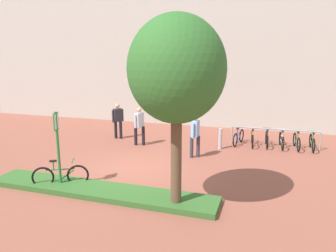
# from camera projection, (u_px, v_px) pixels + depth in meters

# --- Properties ---
(ground_plane) EXTENTS (60.00, 60.00, 0.00)m
(ground_plane) POSITION_uv_depth(u_px,v_px,m) (134.00, 169.00, 11.13)
(ground_plane) COLOR brown
(building_facade) EXTENTS (28.00, 1.20, 10.00)m
(building_facade) POSITION_uv_depth(u_px,v_px,m) (192.00, 38.00, 17.87)
(building_facade) COLOR #B2ADA3
(building_facade) RESTS_ON ground
(planter_strip) EXTENTS (7.00, 1.10, 0.16)m
(planter_strip) POSITION_uv_depth(u_px,v_px,m) (99.00, 190.00, 9.10)
(planter_strip) COLOR #336028
(planter_strip) RESTS_ON ground
(tree_sidewalk) EXTENTS (2.40, 2.40, 4.90)m
(tree_sidewalk) POSITION_uv_depth(u_px,v_px,m) (177.00, 71.00, 7.52)
(tree_sidewalk) COLOR brown
(tree_sidewalk) RESTS_ON ground
(parking_sign_post) EXTENTS (0.13, 0.35, 2.33)m
(parking_sign_post) POSITION_uv_depth(u_px,v_px,m) (57.00, 139.00, 9.19)
(parking_sign_post) COLOR #2D7238
(parking_sign_post) RESTS_ON ground
(bike_at_sign) EXTENTS (1.51, 0.85, 0.86)m
(bike_at_sign) POSITION_uv_depth(u_px,v_px,m) (61.00, 176.00, 9.51)
(bike_at_sign) COLOR black
(bike_at_sign) RESTS_ON ground
(bike_rack_cluster) EXTENTS (3.76, 1.64, 0.83)m
(bike_rack_cluster) POSITION_uv_depth(u_px,v_px,m) (274.00, 139.00, 13.81)
(bike_rack_cluster) COLOR #99999E
(bike_rack_cluster) RESTS_ON ground
(bollard_steel) EXTENTS (0.16, 0.16, 0.90)m
(bollard_steel) POSITION_uv_depth(u_px,v_px,m) (220.00, 139.00, 13.48)
(bollard_steel) COLOR #ADADB2
(bollard_steel) RESTS_ON ground
(person_shirt_white) EXTENTS (0.37, 0.61, 1.72)m
(person_shirt_white) POSITION_uv_depth(u_px,v_px,m) (195.00, 133.00, 12.23)
(person_shirt_white) COLOR #383342
(person_shirt_white) RESTS_ON ground
(person_suited_navy) EXTENTS (0.43, 0.51, 1.72)m
(person_suited_navy) POSITION_uv_depth(u_px,v_px,m) (118.00, 119.00, 15.17)
(person_suited_navy) COLOR black
(person_suited_navy) RESTS_ON ground
(person_casual_tan) EXTENTS (0.48, 0.58, 1.72)m
(person_casual_tan) POSITION_uv_depth(u_px,v_px,m) (139.00, 124.00, 13.98)
(person_casual_tan) COLOR black
(person_casual_tan) RESTS_ON ground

